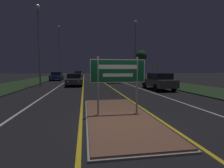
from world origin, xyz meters
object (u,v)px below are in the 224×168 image
car_receding_2 (104,75)px  car_approaching_1 (57,76)px  car_receding_0 (159,81)px  streetlight_left_far (59,46)px  warning_sign (157,72)px  streetlight_right_near (135,45)px  car_approaching_2 (78,74)px  car_receding_1 (112,77)px  car_approaching_0 (75,79)px  streetlight_left_near (39,36)px  highway_sign (118,74)px

car_receding_2 → car_approaching_1: bearing=-165.3°
car_receding_0 → streetlight_left_far: bearing=116.7°
car_approaching_1 → warning_sign: size_ratio=1.94×
streetlight_right_near → car_approaching_2: (-9.14, 14.72, -4.90)m
car_receding_0 → car_receding_1: 10.25m
car_receding_0 → car_receding_1: car_receding_0 is taller
streetlight_right_near → warning_sign: bearing=-61.9°
streetlight_right_near → car_receding_1: streetlight_right_near is taller
car_approaching_0 → car_receding_0: bearing=-34.3°
car_approaching_2 → warning_sign: (11.14, -18.45, 0.72)m
car_receding_1 → warning_sign: 6.42m
car_receding_1 → streetlight_right_near: bearing=15.0°
car_receding_1 → car_receding_2: size_ratio=0.97×
streetlight_left_far → car_receding_1: streetlight_left_far is taller
streetlight_left_near → streetlight_right_near: (12.63, 6.02, 0.21)m
car_receding_2 → warning_sign: (5.93, -11.21, 0.77)m
streetlight_right_near → car_approaching_2: 18.01m
streetlight_left_near → car_approaching_1: bearing=89.6°
streetlight_left_far → car_approaching_0: bearing=-77.6°
streetlight_left_near → car_receding_1: size_ratio=2.00×
car_receding_0 → car_receding_1: (-2.83, 9.85, -0.09)m
streetlight_left_far → car_approaching_0: 20.00m
car_receding_1 → highway_sign: bearing=-98.4°
streetlight_left_near → car_receding_2: streetlight_left_near is taller
streetlight_left_near → car_approaching_2: bearing=80.4°
car_receding_2 → car_receding_0: bearing=-80.7°
car_approaching_2 → car_receding_0: bearing=-72.2°
streetlight_left_far → car_receding_0: streetlight_left_far is taller
streetlight_left_near → warning_sign: 15.33m
streetlight_right_near → car_receding_2: (-3.94, 7.49, -4.95)m
highway_sign → streetlight_left_near: 15.20m
streetlight_left_near → car_approaching_0: size_ratio=1.83×
streetlight_left_far → highway_sign: bearing=-78.6°
car_receding_1 → streetlight_left_near: bearing=-150.5°
streetlight_left_near → car_approaching_2: streetlight_left_near is taller
streetlight_left_near → car_receding_0: size_ratio=1.95×
streetlight_left_near → warning_sign: bearing=8.9°
car_approaching_0 → car_approaching_1: size_ratio=1.04×
streetlight_left_near → streetlight_right_near: streetlight_right_near is taller
highway_sign → car_approaching_1: size_ratio=0.50×
streetlight_left_near → streetlight_right_near: size_ratio=0.95×
car_approaching_2 → warning_sign: warning_sign is taller
car_approaching_0 → car_approaching_1: car_approaching_1 is taller
streetlight_right_near → car_receding_0: size_ratio=2.06×
car_approaching_1 → streetlight_left_far: bearing=93.5°
streetlight_right_near → streetlight_left_far: bearing=134.7°
streetlight_left_far → car_receding_2: (9.11, -5.70, -6.12)m
streetlight_right_near → car_approaching_0: streetlight_right_near is taller
highway_sign → car_receding_1: (2.71, 18.40, -1.03)m
streetlight_left_near → car_approaching_0: (3.68, 0.62, -4.75)m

